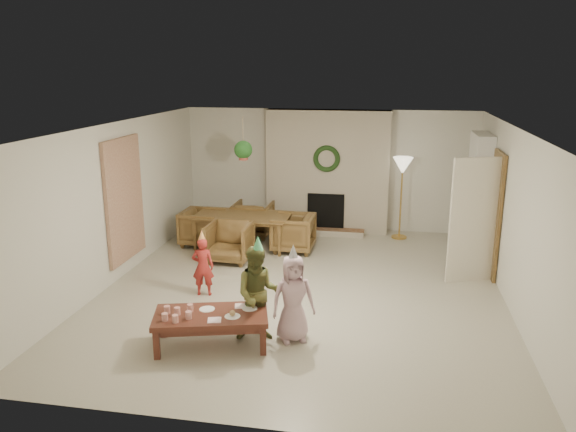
% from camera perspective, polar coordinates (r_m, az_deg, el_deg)
% --- Properties ---
extents(floor, '(7.00, 7.00, 0.00)m').
position_cam_1_polar(floor, '(8.75, 1.48, -7.42)').
color(floor, '#B7B29E').
rests_on(floor, ground).
extents(ceiling, '(7.00, 7.00, 0.00)m').
position_cam_1_polar(ceiling, '(8.14, 1.60, 9.09)').
color(ceiling, white).
rests_on(ceiling, wall_back).
extents(wall_back, '(7.00, 0.00, 7.00)m').
position_cam_1_polar(wall_back, '(11.75, 4.16, 4.72)').
color(wall_back, silver).
rests_on(wall_back, floor).
extents(wall_front, '(7.00, 0.00, 7.00)m').
position_cam_1_polar(wall_front, '(5.11, -4.57, -9.13)').
color(wall_front, silver).
rests_on(wall_front, floor).
extents(wall_left, '(0.00, 7.00, 7.00)m').
position_cam_1_polar(wall_left, '(9.28, -17.09, 1.33)').
color(wall_left, silver).
rests_on(wall_left, floor).
extents(wall_right, '(0.00, 7.00, 7.00)m').
position_cam_1_polar(wall_right, '(8.45, 22.06, -0.41)').
color(wall_right, silver).
rests_on(wall_right, floor).
extents(fireplace_mass, '(2.50, 0.40, 2.50)m').
position_cam_1_polar(fireplace_mass, '(11.55, 4.05, 4.54)').
color(fireplace_mass, '#502715').
rests_on(fireplace_mass, floor).
extents(fireplace_hearth, '(1.60, 0.30, 0.12)m').
position_cam_1_polar(fireplace_hearth, '(11.49, 3.75, -1.61)').
color(fireplace_hearth, brown).
rests_on(fireplace_hearth, floor).
extents(fireplace_firebox, '(0.75, 0.12, 0.75)m').
position_cam_1_polar(fireplace_firebox, '(11.55, 3.88, 0.48)').
color(fireplace_firebox, black).
rests_on(fireplace_firebox, floor).
extents(fireplace_wreath, '(0.54, 0.10, 0.54)m').
position_cam_1_polar(fireplace_wreath, '(11.28, 3.95, 5.84)').
color(fireplace_wreath, '#183514').
rests_on(fireplace_wreath, fireplace_mass).
extents(floor_lamp_base, '(0.30, 0.30, 0.03)m').
position_cam_1_polar(floor_lamp_base, '(11.49, 11.23, -2.10)').
color(floor_lamp_base, gold).
rests_on(floor_lamp_base, floor).
extents(floor_lamp_post, '(0.03, 0.03, 1.47)m').
position_cam_1_polar(floor_lamp_post, '(11.30, 11.42, 1.51)').
color(floor_lamp_post, gold).
rests_on(floor_lamp_post, floor).
extents(floor_lamp_shade, '(0.39, 0.39, 0.33)m').
position_cam_1_polar(floor_lamp_shade, '(11.16, 11.61, 5.05)').
color(floor_lamp_shade, beige).
rests_on(floor_lamp_shade, floor_lamp_post).
extents(bookshelf_carcass, '(0.30, 1.00, 2.20)m').
position_cam_1_polar(bookshelf_carcass, '(10.66, 18.77, 2.07)').
color(bookshelf_carcass, white).
rests_on(bookshelf_carcass, floor).
extents(bookshelf_shelf_a, '(0.30, 0.92, 0.03)m').
position_cam_1_polar(bookshelf_shelf_a, '(10.81, 18.38, -1.28)').
color(bookshelf_shelf_a, white).
rests_on(bookshelf_shelf_a, bookshelf_carcass).
extents(bookshelf_shelf_b, '(0.30, 0.92, 0.03)m').
position_cam_1_polar(bookshelf_shelf_b, '(10.71, 18.56, 0.78)').
color(bookshelf_shelf_b, white).
rests_on(bookshelf_shelf_b, bookshelf_carcass).
extents(bookshelf_shelf_c, '(0.30, 0.92, 0.03)m').
position_cam_1_polar(bookshelf_shelf_c, '(10.63, 18.73, 2.87)').
color(bookshelf_shelf_c, white).
rests_on(bookshelf_shelf_c, bookshelf_carcass).
extents(bookshelf_shelf_d, '(0.30, 0.92, 0.03)m').
position_cam_1_polar(bookshelf_shelf_d, '(10.56, 18.92, 4.99)').
color(bookshelf_shelf_d, white).
rests_on(bookshelf_shelf_d, bookshelf_carcass).
extents(books_row_lower, '(0.20, 0.40, 0.24)m').
position_cam_1_polar(books_row_lower, '(10.63, 18.44, -0.77)').
color(books_row_lower, '#A2371E').
rests_on(books_row_lower, bookshelf_shelf_a).
extents(books_row_mid, '(0.20, 0.44, 0.24)m').
position_cam_1_polar(books_row_mid, '(10.73, 18.48, 1.57)').
color(books_row_mid, '#2A5F9B').
rests_on(books_row_mid, bookshelf_shelf_b).
extents(books_row_upper, '(0.20, 0.36, 0.22)m').
position_cam_1_polar(books_row_upper, '(10.50, 18.76, 3.45)').
color(books_row_upper, gold).
rests_on(books_row_upper, bookshelf_shelf_c).
extents(door_frame, '(0.05, 0.86, 2.04)m').
position_cam_1_polar(door_frame, '(9.64, 20.33, 0.14)').
color(door_frame, brown).
rests_on(door_frame, floor).
extents(door_leaf, '(0.77, 0.32, 2.00)m').
position_cam_1_polar(door_leaf, '(9.22, 18.39, -0.46)').
color(door_leaf, beige).
rests_on(door_leaf, floor).
extents(curtain_panel, '(0.06, 1.20, 2.00)m').
position_cam_1_polar(curtain_panel, '(9.44, -16.33, 1.61)').
color(curtain_panel, tan).
rests_on(curtain_panel, wall_left).
extents(dining_table, '(1.82, 1.04, 0.63)m').
position_cam_1_polar(dining_table, '(10.63, -4.70, -1.57)').
color(dining_table, brown).
rests_on(dining_table, floor).
extents(dining_chair_near, '(0.76, 0.78, 0.70)m').
position_cam_1_polar(dining_chair_near, '(9.91, -5.98, -2.65)').
color(dining_chair_near, brown).
rests_on(dining_chair_near, floor).
extents(dining_chair_far, '(0.76, 0.78, 0.70)m').
position_cam_1_polar(dining_chair_far, '(11.35, -3.59, -0.30)').
color(dining_chair_far, brown).
rests_on(dining_chair_far, floor).
extents(dining_chair_left, '(0.78, 0.76, 0.70)m').
position_cam_1_polar(dining_chair_left, '(10.87, -8.69, -1.15)').
color(dining_chair_left, brown).
rests_on(dining_chair_left, floor).
extents(dining_chair_right, '(0.78, 0.76, 0.70)m').
position_cam_1_polar(dining_chair_right, '(10.40, 0.52, -1.71)').
color(dining_chair_right, brown).
rests_on(dining_chair_right, floor).
extents(hanging_plant_cord, '(0.01, 0.01, 0.70)m').
position_cam_1_polar(hanging_plant_cord, '(9.90, -4.61, 8.06)').
color(hanging_plant_cord, tan).
rests_on(hanging_plant_cord, ceiling).
extents(hanging_plant_pot, '(0.16, 0.16, 0.12)m').
position_cam_1_polar(hanging_plant_pot, '(9.95, -4.56, 6.06)').
color(hanging_plant_pot, '#983D31').
rests_on(hanging_plant_pot, hanging_plant_cord).
extents(hanging_plant_foliage, '(0.32, 0.32, 0.32)m').
position_cam_1_polar(hanging_plant_foliage, '(9.93, -4.58, 6.74)').
color(hanging_plant_foliage, '#174316').
rests_on(hanging_plant_foliage, hanging_plant_pot).
extents(coffee_table_top, '(1.51, 1.02, 0.06)m').
position_cam_1_polar(coffee_table_top, '(6.99, -7.86, -10.05)').
color(coffee_table_top, '#55281C').
rests_on(coffee_table_top, floor).
extents(coffee_table_apron, '(1.38, 0.89, 0.08)m').
position_cam_1_polar(coffee_table_apron, '(7.02, -7.84, -10.60)').
color(coffee_table_apron, '#55281C').
rests_on(coffee_table_apron, floor).
extents(coffee_leg_fl, '(0.09, 0.09, 0.36)m').
position_cam_1_polar(coffee_leg_fl, '(6.90, -13.23, -12.64)').
color(coffee_leg_fl, '#55281C').
rests_on(coffee_leg_fl, floor).
extents(coffee_leg_fr, '(0.09, 0.09, 0.36)m').
position_cam_1_polar(coffee_leg_fr, '(6.82, -2.55, -12.56)').
color(coffee_leg_fr, '#55281C').
rests_on(coffee_leg_fr, floor).
extents(coffee_leg_bl, '(0.09, 0.09, 0.36)m').
position_cam_1_polar(coffee_leg_bl, '(7.40, -12.60, -10.64)').
color(coffee_leg_bl, '#55281C').
rests_on(coffee_leg_bl, floor).
extents(coffee_leg_br, '(0.09, 0.09, 0.36)m').
position_cam_1_polar(coffee_leg_br, '(7.32, -2.72, -10.54)').
color(coffee_leg_br, '#55281C').
rests_on(coffee_leg_br, floor).
extents(cup_a, '(0.09, 0.09, 0.10)m').
position_cam_1_polar(cup_a, '(6.87, -12.43, -10.03)').
color(cup_a, white).
rests_on(cup_a, coffee_table_top).
extents(cup_b, '(0.09, 0.09, 0.10)m').
position_cam_1_polar(cup_b, '(7.06, -12.21, -9.30)').
color(cup_b, white).
rests_on(cup_b, coffee_table_top).
extents(cup_c, '(0.09, 0.09, 0.10)m').
position_cam_1_polar(cup_c, '(6.80, -11.41, -10.21)').
color(cup_c, white).
rests_on(cup_c, coffee_table_top).
extents(cup_d, '(0.09, 0.09, 0.10)m').
position_cam_1_polar(cup_d, '(6.99, -11.22, -9.48)').
color(cup_d, white).
rests_on(cup_d, coffee_table_top).
extents(cup_e, '(0.09, 0.09, 0.10)m').
position_cam_1_polar(cup_e, '(6.86, -10.09, -9.91)').
color(cup_e, white).
rests_on(cup_e, coffee_table_top).
extents(cup_f, '(0.09, 0.09, 0.10)m').
position_cam_1_polar(cup_f, '(7.05, -9.93, -9.19)').
color(cup_f, white).
rests_on(cup_f, coffee_table_top).
extents(plate_a, '(0.23, 0.23, 0.01)m').
position_cam_1_polar(plate_a, '(7.09, -8.25, -9.36)').
color(plate_a, white).
rests_on(plate_a, coffee_table_top).
extents(plate_b, '(0.23, 0.23, 0.01)m').
position_cam_1_polar(plate_b, '(6.87, -5.68, -10.12)').
color(plate_b, white).
rests_on(plate_b, coffee_table_top).
extents(plate_c, '(0.23, 0.23, 0.01)m').
position_cam_1_polar(plate_c, '(7.06, -3.91, -9.36)').
color(plate_c, white).
rests_on(plate_c, coffee_table_top).
extents(food_scoop, '(0.09, 0.09, 0.07)m').
position_cam_1_polar(food_scoop, '(6.85, -5.69, -9.81)').
color(food_scoop, tan).
rests_on(food_scoop, plate_b).
extents(napkin_left, '(0.19, 0.19, 0.01)m').
position_cam_1_polar(napkin_left, '(6.80, -7.50, -10.46)').
color(napkin_left, '#FFBBCB').
rests_on(napkin_left, coffee_table_top).
extents(napkin_right, '(0.19, 0.19, 0.01)m').
position_cam_1_polar(napkin_right, '(7.14, -4.78, -9.11)').
color(napkin_right, '#FFBBCB').
rests_on(napkin_right, coffee_table_top).
extents(child_red, '(0.36, 0.27, 0.89)m').
position_cam_1_polar(child_red, '(8.47, -8.66, -5.12)').
color(child_red, maroon).
rests_on(child_red, floor).
extents(party_hat_red, '(0.14, 0.14, 0.17)m').
position_cam_1_polar(party_hat_red, '(8.32, -8.79, -1.98)').
color(party_hat_red, '#F5E551').
rests_on(party_hat_red, child_red).
extents(child_plaid, '(0.69, 0.59, 1.22)m').
position_cam_1_polar(child_plaid, '(7.01, -3.01, -7.91)').
color(child_plaid, brown).
rests_on(child_plaid, floor).
extents(party_hat_plaid, '(0.16, 0.16, 0.20)m').
position_cam_1_polar(party_hat_plaid, '(6.78, -3.09, -2.82)').
color(party_hat_plaid, '#52C178').
rests_on(party_hat_plaid, child_plaid).
extents(child_pink, '(0.64, 0.55, 1.11)m').
position_cam_1_polar(child_pink, '(7.00, 0.52, -8.39)').
color(child_pink, '#CDA4B2').
rests_on(child_pink, floor).
extents(party_hat_pink, '(0.18, 0.18, 0.20)m').
position_cam_1_polar(party_hat_pink, '(6.78, 0.53, -3.73)').
color(party_hat_pink, '#AEACB3').
rests_on(party_hat_pink, child_pink).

